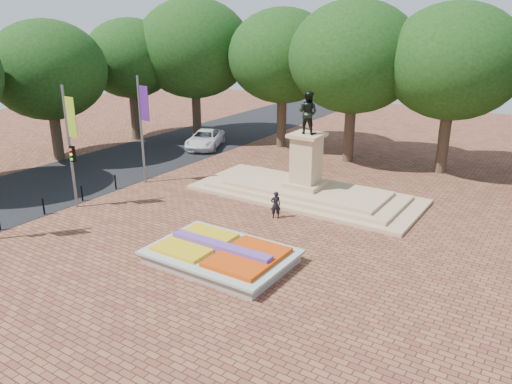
% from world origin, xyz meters
% --- Properties ---
extents(ground, '(90.00, 90.00, 0.00)m').
position_xyz_m(ground, '(0.00, 0.00, 0.00)').
color(ground, brown).
rests_on(ground, ground).
extents(asphalt_street, '(9.00, 90.00, 0.02)m').
position_xyz_m(asphalt_street, '(-15.00, 5.00, 0.01)').
color(asphalt_street, black).
rests_on(asphalt_street, ground).
extents(flower_bed, '(6.30, 4.30, 0.91)m').
position_xyz_m(flower_bed, '(1.03, -2.00, 0.38)').
color(flower_bed, gray).
rests_on(flower_bed, ground).
extents(monument, '(14.00, 6.00, 6.40)m').
position_xyz_m(monument, '(0.00, 8.00, 0.88)').
color(monument, tan).
rests_on(monument, ground).
extents(tree_row_back, '(44.80, 8.80, 10.43)m').
position_xyz_m(tree_row_back, '(2.33, 18.00, 6.67)').
color(tree_row_back, '#3B2E20').
rests_on(tree_row_back, ground).
extents(tree_row_street, '(8.40, 25.40, 9.98)m').
position_xyz_m(tree_row_street, '(-19.50, 4.67, 6.39)').
color(tree_row_street, '#3B2E20').
rests_on(tree_row_street, ground).
extents(banner_poles, '(0.88, 11.17, 7.00)m').
position_xyz_m(banner_poles, '(-10.08, -1.31, 3.88)').
color(banner_poles, slate).
rests_on(banner_poles, ground).
extents(bollard_row, '(0.12, 13.12, 0.98)m').
position_xyz_m(bollard_row, '(-10.70, -1.50, 0.53)').
color(bollard_row, black).
rests_on(bollard_row, ground).
extents(van, '(4.36, 5.83, 1.47)m').
position_xyz_m(van, '(-12.73, 14.10, 0.74)').
color(van, silver).
rests_on(van, ground).
extents(pedestrian, '(0.67, 0.64, 1.54)m').
position_xyz_m(pedestrian, '(0.36, 3.84, 0.77)').
color(pedestrian, black).
rests_on(pedestrian, ground).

